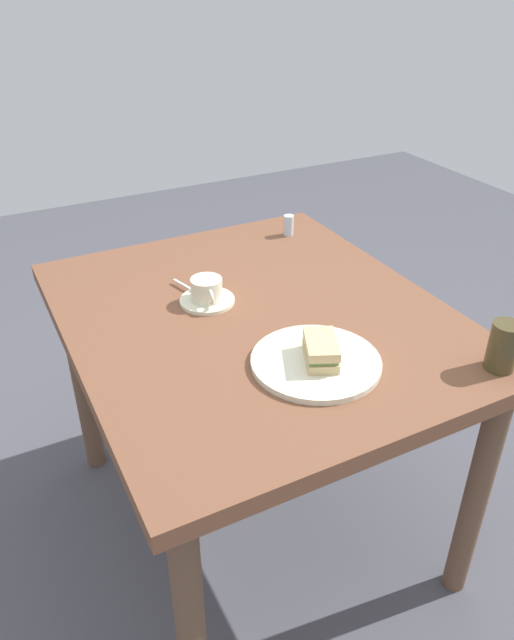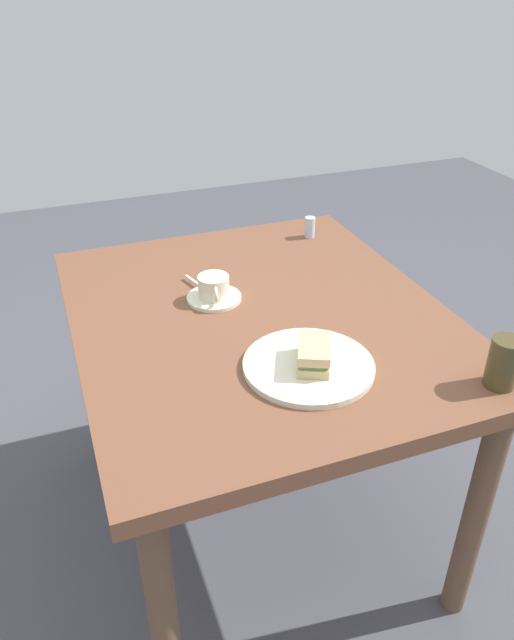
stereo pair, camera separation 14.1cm
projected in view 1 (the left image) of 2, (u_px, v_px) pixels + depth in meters
The scene contains 9 objects.
ground_plane at pixel (256, 515), 1.88m from camera, with size 6.00×6.00×0.00m, color #494951.
dining_table at pixel (256, 344), 1.55m from camera, with size 1.06×0.90×0.73m.
sandwich_plate at pixel (316, 362), 1.31m from camera, with size 0.28×0.28×0.01m, color beige.
sandwich_front at pixel (321, 350), 1.29m from camera, with size 0.13×0.11×0.05m.
coffee_saucer at pixel (207, 301), 1.54m from camera, with size 0.14×0.14×0.01m, color beige.
coffee_cup at pixel (207, 289), 1.52m from camera, with size 0.11×0.08×0.06m.
spoon at pixel (189, 288), 1.58m from camera, with size 0.10×0.04×0.01m.
salt_shaker at pixel (288, 225), 1.90m from camera, with size 0.03×0.03×0.06m, color silver.
drinking_glass at pixel (503, 346), 1.27m from camera, with size 0.06×0.06×0.11m, color #463D22.
Camera 1 is at (-1.15, 0.59, 1.50)m, focal length 33.95 mm.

